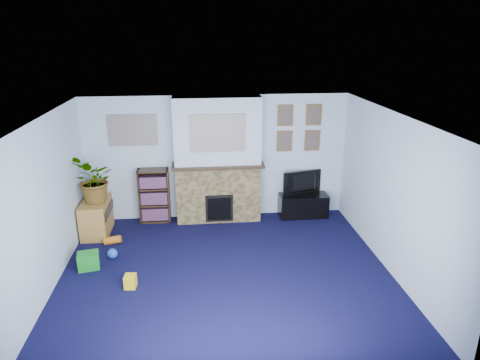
{
  "coord_description": "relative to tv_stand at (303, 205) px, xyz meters",
  "views": [
    {
      "loc": [
        -0.38,
        -5.66,
        3.5
      ],
      "look_at": [
        0.29,
        0.82,
        1.23
      ],
      "focal_mm": 32.0,
      "sensor_mm": 36.0,
      "label": 1
    }
  ],
  "objects": [
    {
      "name": "wall_right",
      "position": [
        0.82,
        -2.03,
        0.97
      ],
      "size": [
        0.04,
        4.5,
        2.4
      ],
      "primitive_type": "cube",
      "color": "silver",
      "rests_on": "ground"
    },
    {
      "name": "collage_main",
      "position": [
        -1.68,
        -0.19,
        1.56
      ],
      "size": [
        1.0,
        0.03,
        0.68
      ],
      "primitive_type": "cube",
      "color": "gray",
      "rests_on": "chimney_breast"
    },
    {
      "name": "portrait_tr",
      "position": [
        0.17,
        0.2,
        1.77
      ],
      "size": [
        0.3,
        0.03,
        0.4
      ],
      "primitive_type": "cube",
      "color": "brown",
      "rests_on": "wall_back"
    },
    {
      "name": "green_crate",
      "position": [
        -3.8,
        -1.62,
        -0.08
      ],
      "size": [
        0.36,
        0.31,
        0.26
      ],
      "primitive_type": "cube",
      "rotation": [
        0.0,
        0.0,
        0.2
      ],
      "color": "#198C26",
      "rests_on": "ground"
    },
    {
      "name": "portrait_tl",
      "position": [
        -0.38,
        0.2,
        1.77
      ],
      "size": [
        0.3,
        0.03,
        0.4
      ],
      "primitive_type": "cube",
      "color": "brown",
      "rests_on": "wall_back"
    },
    {
      "name": "wall_left",
      "position": [
        -4.18,
        -2.03,
        0.97
      ],
      "size": [
        0.04,
        4.5,
        2.4
      ],
      "primitive_type": "cube",
      "color": "silver",
      "rests_on": "ground"
    },
    {
      "name": "toy_ball",
      "position": [
        -3.49,
        -1.34,
        -0.13
      ],
      "size": [
        0.17,
        0.17,
        0.17
      ],
      "primitive_type": "sphere",
      "color": "blue",
      "rests_on": "ground"
    },
    {
      "name": "mantel_clock",
      "position": [
        -1.74,
        -0.03,
        1.0
      ],
      "size": [
        0.1,
        0.06,
        0.14
      ],
      "primitive_type": "cube",
      "color": "gold",
      "rests_on": "chimney_breast"
    },
    {
      "name": "toy_block",
      "position": [
        -3.08,
        -2.23,
        -0.11
      ],
      "size": [
        0.18,
        0.18,
        0.2
      ],
      "primitive_type": "cube",
      "rotation": [
        0.0,
        0.0,
        -0.1
      ],
      "color": "yellow",
      "rests_on": "ground"
    },
    {
      "name": "wall_back",
      "position": [
        -1.68,
        0.22,
        0.97
      ],
      "size": [
        5.0,
        0.04,
        2.4
      ],
      "primitive_type": "cube",
      "color": "silver",
      "rests_on": "ground"
    },
    {
      "name": "wall_front",
      "position": [
        -1.68,
        -4.28,
        0.97
      ],
      "size": [
        5.0,
        0.04,
        2.4
      ],
      "primitive_type": "cube",
      "color": "silver",
      "rests_on": "ground"
    },
    {
      "name": "tv_stand",
      "position": [
        0.0,
        0.0,
        0.0
      ],
      "size": [
        0.95,
        0.4,
        0.45
      ],
      "primitive_type": "cube",
      "color": "black",
      "rests_on": "ground"
    },
    {
      "name": "chimney_breast",
      "position": [
        -1.68,
        0.02,
        0.96
      ],
      "size": [
        1.72,
        0.5,
        2.4
      ],
      "color": "brown",
      "rests_on": "ground"
    },
    {
      "name": "toy_tube",
      "position": [
        -3.58,
        -0.83,
        -0.15
      ],
      "size": [
        0.3,
        0.13,
        0.17
      ],
      "primitive_type": "cylinder",
      "rotation": [
        0.0,
        1.43,
        0.0
      ],
      "color": "orange",
      "rests_on": "ground"
    },
    {
      "name": "bookshelf",
      "position": [
        -2.91,
        0.08,
        0.28
      ],
      "size": [
        0.58,
        0.28,
        1.05
      ],
      "color": "black",
      "rests_on": "ground"
    },
    {
      "name": "collage_left",
      "position": [
        -3.23,
        0.21,
        1.55
      ],
      "size": [
        0.9,
        0.03,
        0.58
      ],
      "primitive_type": "cube",
      "color": "gray",
      "rests_on": "wall_back"
    },
    {
      "name": "portrait_bl",
      "position": [
        -0.38,
        0.2,
        1.27
      ],
      "size": [
        0.3,
        0.03,
        0.4
      ],
      "primitive_type": "cube",
      "color": "brown",
      "rests_on": "wall_back"
    },
    {
      "name": "mantel_candle",
      "position": [
        -1.34,
        -0.03,
        1.01
      ],
      "size": [
        0.05,
        0.05,
        0.16
      ],
      "primitive_type": "cylinder",
      "color": "#B2BFC6",
      "rests_on": "chimney_breast"
    },
    {
      "name": "television",
      "position": [
        0.0,
        0.02,
        0.46
      ],
      "size": [
        0.8,
        0.29,
        0.46
      ],
      "primitive_type": "imported",
      "rotation": [
        0.0,
        0.0,
        3.38
      ],
      "color": "black",
      "rests_on": "tv_stand"
    },
    {
      "name": "sideboard",
      "position": [
        -3.92,
        -0.37,
        0.12
      ],
      "size": [
        0.45,
        0.81,
        0.63
      ],
      "primitive_type": "cube",
      "color": "#AB7D37",
      "rests_on": "ground"
    },
    {
      "name": "mantel_teddy",
      "position": [
        -2.29,
        -0.03,
        0.99
      ],
      "size": [
        0.13,
        0.13,
        0.13
      ],
      "primitive_type": "sphere",
      "color": "gray",
      "rests_on": "chimney_breast"
    },
    {
      "name": "mantel_can",
      "position": [
        -0.96,
        -0.03,
        0.99
      ],
      "size": [
        0.06,
        0.06,
        0.13
      ],
      "primitive_type": "cylinder",
      "color": "yellow",
      "rests_on": "chimney_breast"
    },
    {
      "name": "portrait_br",
      "position": [
        0.17,
        0.2,
        1.27
      ],
      "size": [
        0.3,
        0.03,
        0.4
      ],
      "primitive_type": "cube",
      "color": "brown",
      "rests_on": "wall_back"
    },
    {
      "name": "potted_plant",
      "position": [
        -3.87,
        -0.42,
        0.82
      ],
      "size": [
        0.71,
        0.8,
        0.83
      ],
      "primitive_type": "imported",
      "rotation": [
        0.0,
        0.0,
        4.8
      ],
      "color": "#26661E",
      "rests_on": "sideboard"
    },
    {
      "name": "ceiling",
      "position": [
        -1.68,
        -2.03,
        2.17
      ],
      "size": [
        5.0,
        4.5,
        0.01
      ],
      "primitive_type": "cube",
      "color": "white",
      "rests_on": "wall_back"
    },
    {
      "name": "floor",
      "position": [
        -1.68,
        -2.03,
        -0.22
      ],
      "size": [
        5.0,
        4.5,
        0.01
      ],
      "primitive_type": "cube",
      "color": "black",
      "rests_on": "ground"
    }
  ]
}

